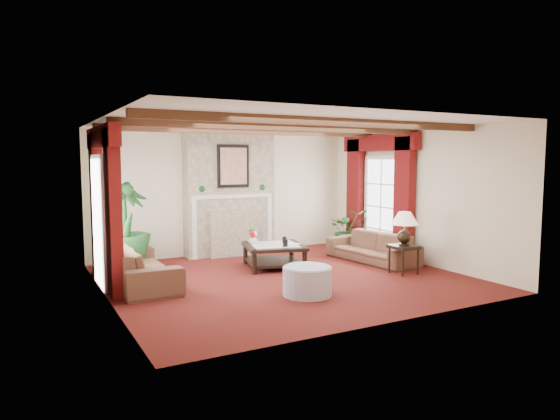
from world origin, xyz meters
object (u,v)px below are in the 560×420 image
side_table (404,259)px  ottoman (307,281)px  potted_palm (123,246)px  sofa_left (141,259)px  coffee_table (274,256)px  sofa_right (372,242)px

side_table → ottoman: 2.35m
potted_palm → side_table: (4.52, -2.47, -0.23)m
potted_palm → side_table: potted_palm is taller
potted_palm → ottoman: potted_palm is taller
side_table → sofa_left: bearing=161.5°
side_table → ottoman: bearing=-169.9°
coffee_table → potted_palm: bearing=176.2°
ottoman → coffee_table: bearing=76.9°
potted_palm → coffee_table: 2.82m
coffee_table → sofa_left: bearing=-163.0°
coffee_table → sofa_right: bearing=2.6°
ottoman → potted_palm: bearing=127.3°
coffee_table → side_table: bearing=-26.3°
sofa_right → potted_palm: 4.90m
side_table → coffee_table: bearing=139.3°
sofa_left → ottoman: 2.84m
coffee_table → side_table: size_ratio=2.07×
potted_palm → ottoman: bearing=-52.7°
sofa_right → coffee_table: size_ratio=1.89×
potted_palm → ottoman: (2.20, -2.89, -0.28)m
sofa_right → potted_palm: (-4.72, 1.31, 0.10)m
sofa_left → coffee_table: (2.57, 0.11, -0.21)m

